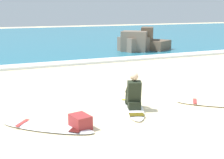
% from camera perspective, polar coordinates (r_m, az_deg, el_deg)
% --- Properties ---
extents(ground_plane, '(80.00, 80.00, 0.00)m').
position_cam_1_polar(ground_plane, '(7.88, 4.48, -6.49)').
color(ground_plane, beige).
extents(sea, '(80.00, 28.00, 0.10)m').
position_cam_1_polar(sea, '(28.28, -16.72, 7.22)').
color(sea, teal).
rests_on(sea, ground).
extents(breaking_foam, '(80.00, 0.90, 0.11)m').
position_cam_1_polar(breaking_foam, '(14.90, -9.74, 2.88)').
color(breaking_foam, white).
rests_on(breaking_foam, ground).
extents(surfboard_main, '(1.24, 2.21, 0.08)m').
position_cam_1_polar(surfboard_main, '(8.35, 3.87, -5.09)').
color(surfboard_main, white).
rests_on(surfboard_main, ground).
extents(surfer_seated, '(0.53, 0.77, 0.95)m').
position_cam_1_polar(surfer_seated, '(8.12, 3.99, -2.66)').
color(surfer_seated, black).
rests_on(surfer_seated, surfboard_main).
extents(surfboard_spare_near, '(2.04, 1.84, 0.08)m').
position_cam_1_polar(surfboard_spare_near, '(7.13, -11.84, -8.56)').
color(surfboard_spare_near, silver).
rests_on(surfboard_spare_near, ground).
extents(surfboard_spare_far, '(2.13, 1.81, 0.08)m').
position_cam_1_polar(surfboard_spare_far, '(9.10, 19.02, -4.26)').
color(surfboard_spare_far, '#EFE5C6').
rests_on(surfboard_spare_far, ground).
extents(rock_outcrop_distant, '(3.49, 2.15, 1.48)m').
position_cam_1_polar(rock_outcrop_distant, '(19.14, 5.46, 6.70)').
color(rock_outcrop_distant, brown).
rests_on(rock_outcrop_distant, ground).
extents(beach_bag, '(0.45, 0.54, 0.32)m').
position_cam_1_polar(beach_bag, '(6.97, -5.84, -7.77)').
color(beach_bag, maroon).
rests_on(beach_bag, ground).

